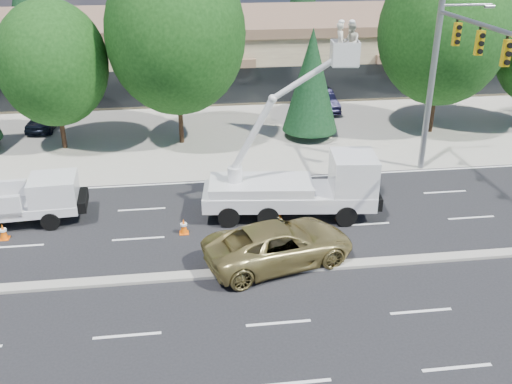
{
  "coord_description": "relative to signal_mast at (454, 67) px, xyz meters",
  "views": [
    {
      "loc": [
        -2.75,
        -18.44,
        12.1
      ],
      "look_at": [
        -0.07,
        2.14,
        2.4
      ],
      "focal_mm": 40.0,
      "sensor_mm": 36.0,
      "label": 1
    }
  ],
  "objects": [
    {
      "name": "ground",
      "position": [
        -10.03,
        -7.04,
        -6.06
      ],
      "size": [
        140.0,
        140.0,
        0.0
      ],
      "primitive_type": "plane",
      "color": "black",
      "rests_on": "ground"
    },
    {
      "name": "concrete_apron",
      "position": [
        -10.03,
        12.96,
        -6.05
      ],
      "size": [
        140.0,
        22.0,
        0.01
      ],
      "primitive_type": "cube",
      "color": "gray",
      "rests_on": "ground"
    },
    {
      "name": "road_median",
      "position": [
        -10.03,
        -7.04,
        -6.0
      ],
      "size": [
        120.0,
        0.55,
        0.12
      ],
      "primitive_type": "cube",
      "color": "gray",
      "rests_on": "ground"
    },
    {
      "name": "strip_mall",
      "position": [
        -10.03,
        22.93,
        -3.23
      ],
      "size": [
        50.4,
        15.4,
        5.5
      ],
      "color": "#9D856B",
      "rests_on": "ground"
    },
    {
      "name": "tree_front_c",
      "position": [
        -20.03,
        7.96,
        -1.0
      ],
      "size": [
        6.22,
        6.22,
        8.64
      ],
      "color": "#332114",
      "rests_on": "ground"
    },
    {
      "name": "tree_front_d",
      "position": [
        -13.03,
        7.96,
        0.46
      ],
      "size": [
        8.02,
        8.02,
        11.13
      ],
      "color": "#332114",
      "rests_on": "ground"
    },
    {
      "name": "tree_front_e",
      "position": [
        -5.03,
        7.96,
        -2.43
      ],
      "size": [
        3.43,
        3.43,
        6.76
      ],
      "color": "#332114",
      "rests_on": "ground"
    },
    {
      "name": "tree_front_f",
      "position": [
        2.97,
        7.96,
        0.31
      ],
      "size": [
        7.84,
        7.84,
        10.88
      ],
      "color": "#332114",
      "rests_on": "ground"
    },
    {
      "name": "tree_back_a",
      "position": [
        -28.03,
        34.96,
        -1.66
      ],
      "size": [
        4.16,
        4.16,
        8.2
      ],
      "color": "#332114",
      "rests_on": "ground"
    },
    {
      "name": "tree_back_b",
      "position": [
        -14.03,
        34.96,
        -0.83
      ],
      "size": [
        4.94,
        4.94,
        9.74
      ],
      "color": "#332114",
      "rests_on": "ground"
    },
    {
      "name": "signal_mast",
      "position": [
        0.0,
        0.0,
        0.0
      ],
      "size": [
        2.76,
        10.16,
        9.0
      ],
      "color": "gray",
      "rests_on": "ground"
    },
    {
      "name": "utility_pickup",
      "position": [
        -20.05,
        -1.66,
        -5.19
      ],
      "size": [
        5.59,
        2.45,
        2.09
      ],
      "rotation": [
        0.0,
        0.0,
        0.07
      ],
      "color": "silver",
      "rests_on": "ground"
    },
    {
      "name": "bucket_truck",
      "position": [
        -7.6,
        -2.57,
        -4.21
      ],
      "size": [
        7.91,
        3.21,
        8.74
      ],
      "rotation": [
        0.0,
        0.0,
        -0.11
      ],
      "color": "silver",
      "rests_on": "ground"
    },
    {
      "name": "traffic_cone_a",
      "position": [
        -20.69,
        -3.1,
        -5.72
      ],
      "size": [
        0.4,
        0.4,
        0.7
      ],
      "color": "#FA5C07",
      "rests_on": "ground"
    },
    {
      "name": "traffic_cone_b",
      "position": [
        -13.08,
        -3.59,
        -5.72
      ],
      "size": [
        0.4,
        0.4,
        0.7
      ],
      "color": "#FA5C07",
      "rests_on": "ground"
    },
    {
      "name": "traffic_cone_c",
      "position": [
        -8.83,
        -2.75,
        -5.72
      ],
      "size": [
        0.4,
        0.4,
        0.7
      ],
      "color": "#FA5C07",
      "rests_on": "ground"
    },
    {
      "name": "minivan",
      "position": [
        -9.38,
        -6.44,
        -5.23
      ],
      "size": [
        6.42,
        4.17,
        1.64
      ],
      "primitive_type": "imported",
      "rotation": [
        0.0,
        0.0,
        1.83
      ],
      "color": "olive",
      "rests_on": "ground"
    },
    {
      "name": "parked_car_west",
      "position": [
        -21.86,
        11.85,
        -5.35
      ],
      "size": [
        2.19,
        4.31,
        1.4
      ],
      "primitive_type": "imported",
      "rotation": [
        0.0,
        0.0,
        -0.13
      ],
      "color": "black",
      "rests_on": "ground"
    },
    {
      "name": "parked_car_east",
      "position": [
        -2.93,
        13.57,
        -5.32
      ],
      "size": [
        1.89,
        4.59,
        1.48
      ],
      "primitive_type": "imported",
      "rotation": [
        0.0,
        0.0,
        0.07
      ],
      "color": "black",
      "rests_on": "ground"
    }
  ]
}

